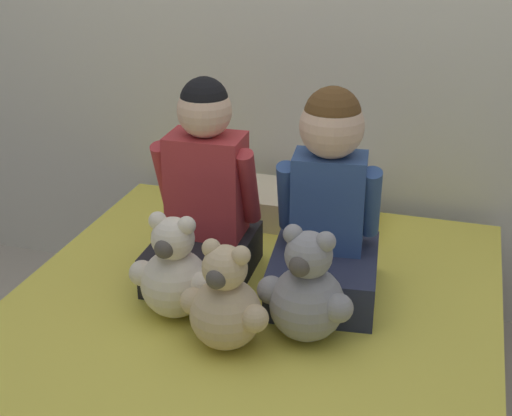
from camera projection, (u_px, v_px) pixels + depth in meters
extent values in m
cube|color=silver|center=(224.00, 389.00, 1.92)|extent=(1.40, 1.98, 0.19)
cube|color=#E5D64C|center=(223.00, 355.00, 1.88)|extent=(1.42, 2.00, 0.03)
cube|color=black|center=(203.00, 258.00, 2.20)|extent=(0.30, 0.37, 0.13)
cube|color=#B23338|center=(207.00, 185.00, 2.16)|extent=(0.23, 0.16, 0.32)
sphere|color=beige|center=(205.00, 111.00, 2.06)|extent=(0.16, 0.16, 0.16)
sphere|color=black|center=(204.00, 101.00, 2.05)|extent=(0.14, 0.14, 0.14)
cylinder|color=#B23338|center=(166.00, 178.00, 2.19)|extent=(0.06, 0.14, 0.26)
cylinder|color=#B23338|center=(248.00, 187.00, 2.12)|extent=(0.06, 0.14, 0.26)
cube|color=#282D47|center=(324.00, 275.00, 2.10)|extent=(0.34, 0.40, 0.13)
cube|color=#33518E|center=(328.00, 202.00, 2.06)|extent=(0.22, 0.15, 0.29)
sphere|color=beige|center=(332.00, 126.00, 1.97)|extent=(0.18, 0.18, 0.18)
sphere|color=brown|center=(332.00, 115.00, 1.96)|extent=(0.16, 0.16, 0.16)
cylinder|color=#33518E|center=(287.00, 197.00, 2.08)|extent=(0.07, 0.14, 0.24)
cylinder|color=#33518E|center=(371.00, 203.00, 2.04)|extent=(0.07, 0.14, 0.24)
sphere|color=silver|center=(175.00, 283.00, 2.00)|extent=(0.20, 0.20, 0.20)
sphere|color=silver|center=(173.00, 239.00, 1.94)|extent=(0.12, 0.12, 0.12)
sphere|color=#4C4742|center=(164.00, 249.00, 1.90)|extent=(0.05, 0.05, 0.05)
sphere|color=silver|center=(158.00, 221.00, 1.93)|extent=(0.05, 0.05, 0.05)
sphere|color=silver|center=(187.00, 225.00, 1.91)|extent=(0.05, 0.05, 0.05)
sphere|color=silver|center=(142.00, 273.00, 2.00)|extent=(0.07, 0.07, 0.07)
sphere|color=silver|center=(202.00, 285.00, 1.94)|extent=(0.07, 0.07, 0.07)
sphere|color=#939399|center=(307.00, 303.00, 1.89)|extent=(0.20, 0.20, 0.20)
sphere|color=#939399|center=(309.00, 255.00, 1.83)|extent=(0.13, 0.13, 0.13)
sphere|color=#4C4742|center=(300.00, 266.00, 1.79)|extent=(0.06, 0.06, 0.06)
sphere|color=#939399|center=(293.00, 234.00, 1.83)|extent=(0.05, 0.05, 0.05)
sphere|color=#939399|center=(326.00, 242.00, 1.79)|extent=(0.05, 0.05, 0.05)
sphere|color=#939399|center=(271.00, 290.00, 1.91)|extent=(0.08, 0.08, 0.08)
sphere|color=#939399|center=(339.00, 308.00, 1.82)|extent=(0.08, 0.08, 0.08)
sphere|color=#D1B78E|center=(227.00, 314.00, 1.86)|extent=(0.19, 0.19, 0.19)
sphere|color=#D1B78E|center=(226.00, 268.00, 1.80)|extent=(0.12, 0.12, 0.12)
sphere|color=#4C4742|center=(216.00, 279.00, 1.76)|extent=(0.05, 0.05, 0.05)
sphere|color=#D1B78E|center=(211.00, 248.00, 1.80)|extent=(0.05, 0.05, 0.05)
sphere|color=#D1B78E|center=(241.00, 255.00, 1.76)|extent=(0.05, 0.05, 0.05)
sphere|color=#D1B78E|center=(193.00, 301.00, 1.87)|extent=(0.07, 0.07, 0.07)
sphere|color=#D1B78E|center=(255.00, 318.00, 1.79)|extent=(0.07, 0.07, 0.07)
cube|color=beige|center=(299.00, 207.00, 2.58)|extent=(0.55, 0.28, 0.11)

